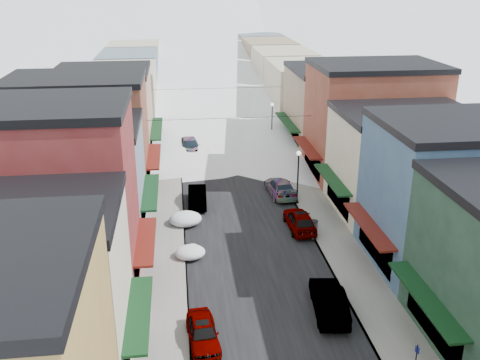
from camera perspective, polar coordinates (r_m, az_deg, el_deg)
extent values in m
cube|color=black|center=(73.82, -2.58, 5.78)|extent=(10.00, 160.00, 0.01)
cube|color=gray|center=(73.63, -7.74, 5.63)|extent=(3.20, 160.00, 0.15)
cube|color=gray|center=(74.56, 2.51, 5.99)|extent=(3.20, 160.00, 0.15)
cube|color=slate|center=(73.62, -6.52, 5.68)|extent=(0.10, 160.00, 0.15)
cube|color=slate|center=(74.33, 1.32, 5.96)|extent=(0.10, 160.00, 0.15)
cube|color=beige|center=(28.97, -22.27, -11.62)|extent=(10.00, 8.00, 9.00)
cube|color=black|center=(26.85, -23.65, -2.99)|extent=(10.20, 8.20, 0.50)
cube|color=#0E3416|center=(28.66, -10.76, -13.74)|extent=(1.20, 6.80, 0.15)
cube|color=maroon|center=(35.30, -20.25, -2.61)|extent=(11.00, 8.00, 12.00)
cube|color=black|center=(33.44, -21.59, 7.26)|extent=(11.20, 8.20, 0.50)
cube|color=#601810|center=(35.53, -10.03, -6.40)|extent=(1.20, 6.80, 0.15)
cube|color=#798BA1|center=(43.54, -16.99, -0.26)|extent=(10.00, 9.00, 8.50)
cube|color=black|center=(42.19, -17.63, 5.45)|extent=(10.20, 9.20, 0.50)
cube|color=#0E3416|center=(43.25, -9.53, -1.24)|extent=(1.20, 7.65, 0.15)
cube|color=brown|center=(51.82, -16.63, 4.31)|extent=(12.00, 9.00, 10.50)
cube|color=black|center=(50.60, -17.28, 10.28)|extent=(12.20, 9.20, 0.50)
cube|color=#601810|center=(51.70, -9.17, 2.51)|extent=(1.20, 7.65, 0.15)
cube|color=tan|center=(61.35, -14.23, 6.58)|extent=(10.00, 11.00, 9.50)
cube|color=black|center=(60.36, -14.66, 11.18)|extent=(10.20, 11.20, 0.50)
cube|color=#0E3416|center=(61.26, -8.89, 5.45)|extent=(1.20, 9.35, 0.15)
cube|color=#0E3416|center=(30.92, 19.21, -11.83)|extent=(1.20, 7.65, 0.15)
cube|color=#385B7F|center=(39.64, 21.38, -1.76)|extent=(10.00, 9.00, 10.00)
cube|color=black|center=(38.06, 22.41, 5.56)|extent=(10.20, 9.20, 0.50)
cube|color=#601810|center=(38.10, 13.53, -4.72)|extent=(1.20, 7.65, 0.15)
cube|color=beige|center=(47.64, 16.93, 1.57)|extent=(11.00, 9.00, 8.50)
cube|color=black|center=(46.41, 17.51, 6.82)|extent=(11.20, 9.20, 0.50)
cube|color=#0E3416|center=(45.93, 9.79, 0.08)|extent=(1.20, 7.65, 0.15)
cube|color=brown|center=(55.43, 13.95, 5.90)|extent=(12.00, 9.00, 11.00)
cube|color=black|center=(54.28, 14.48, 11.76)|extent=(12.20, 9.20, 0.50)
cube|color=#601810|center=(54.12, 7.16, 3.46)|extent=(1.20, 7.65, 0.15)
cube|color=#927760|center=(64.53, 9.99, 7.37)|extent=(10.00, 11.00, 9.00)
cube|color=black|center=(63.61, 10.26, 11.53)|extent=(10.20, 11.20, 0.50)
cube|color=#0E3416|center=(63.48, 5.04, 6.18)|extent=(1.20, 9.35, 0.15)
cube|color=gray|center=(75.00, -12.43, 8.70)|extent=(9.00, 13.00, 8.00)
cube|color=gray|center=(76.71, 6.72, 9.31)|extent=(9.00, 13.00, 8.00)
cube|color=gray|center=(88.69, -11.67, 10.61)|extent=(9.00, 13.00, 8.00)
cube|color=gray|center=(90.14, 4.67, 11.13)|extent=(9.00, 13.00, 8.00)
cube|color=gray|center=(102.47, -11.10, 12.00)|extent=(9.00, 13.00, 8.00)
cube|color=gray|center=(103.73, 3.13, 12.46)|extent=(9.00, 13.00, 8.00)
cube|color=gray|center=(116.30, -10.66, 13.07)|extent=(9.00, 13.00, 8.00)
cube|color=gray|center=(117.41, 1.94, 13.47)|extent=(9.00, 13.00, 8.00)
cube|color=silver|center=(236.48, -5.85, 17.66)|extent=(360.00, 40.00, 12.00)
cylinder|color=black|center=(52.97, -1.01, 6.62)|extent=(16.40, 0.04, 0.04)
cylinder|color=black|center=(67.54, -2.34, 9.75)|extent=(16.40, 0.04, 0.04)
imported|color=#AEB1B7|center=(31.10, -3.98, -15.92)|extent=(1.99, 4.24, 1.40)
imported|color=black|center=(48.16, -4.58, -1.78)|extent=(1.77, 4.68, 1.52)
imported|color=gray|center=(62.13, -5.39, 3.58)|extent=(2.88, 6.09, 1.71)
imported|color=black|center=(33.78, 9.47, -12.55)|extent=(2.35, 5.33, 1.70)
imported|color=gray|center=(43.66, 6.38, -4.25)|extent=(2.09, 4.91, 1.65)
imported|color=black|center=(50.27, 4.33, -0.75)|extent=(2.53, 5.50, 1.56)
imported|color=#9D9FA5|center=(64.89, -3.50, 4.32)|extent=(2.38, 4.72, 1.54)
imported|color=silver|center=(82.50, -2.08, 7.93)|extent=(2.47, 5.23, 1.44)
cube|color=navy|center=(29.20, 18.39, -16.81)|extent=(0.11, 0.28, 0.38)
cylinder|color=#5C5E61|center=(42.98, 7.89, -5.01)|extent=(0.58, 0.58, 1.01)
cylinder|color=black|center=(42.75, 7.93, -4.38)|extent=(0.63, 0.63, 0.07)
cylinder|color=black|center=(48.59, 6.08, -2.34)|extent=(0.34, 0.34, 0.11)
cylinder|color=black|center=(47.77, 6.18, 0.09)|extent=(0.14, 0.14, 4.52)
sphere|color=white|center=(46.96, 6.29, 2.86)|extent=(0.41, 0.41, 0.41)
cylinder|color=black|center=(66.45, 3.38, 4.21)|extent=(0.33, 0.33, 0.11)
cylinder|color=black|center=(65.85, 3.42, 6.02)|extent=(0.13, 0.13, 4.45)
sphere|color=white|center=(65.28, 3.47, 8.05)|extent=(0.40, 0.40, 0.40)
ellipsoid|color=white|center=(39.46, -5.34, -7.70)|extent=(2.22, 1.88, 0.94)
ellipsoid|color=white|center=(40.62, -5.10, -7.17)|extent=(0.95, 0.85, 0.47)
ellipsoid|color=white|center=(44.42, -5.84, -4.15)|extent=(2.67, 2.26, 1.13)
ellipsoid|color=white|center=(45.62, -5.61, -3.82)|extent=(1.14, 1.03, 0.57)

